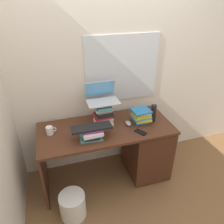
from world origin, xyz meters
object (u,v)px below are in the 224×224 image
Objects in this scene: keyboard at (91,127)px; mug at (50,130)px; desk at (137,146)px; book_stack_keyboard_riser at (92,133)px; book_stack_side at (141,116)px; cell_phone at (141,132)px; water_bottle at (153,113)px; wastebasket at (73,205)px; laptop at (102,97)px; computer_mouse at (128,123)px; book_stack_tall at (103,114)px.

keyboard is 0.48m from mug.
desk is 6.19× the size of book_stack_keyboard_riser.
book_stack_side is at bearing -3.81° from mug.
book_stack_side is 0.23m from cell_phone.
book_stack_keyboard_riser is 1.09× the size of book_stack_side.
water_bottle is (0.15, -0.01, 0.02)m from book_stack_side.
desk is at bearing 24.79° from wastebasket.
mug is at bearing -170.64° from laptop.
desk is 4.26× the size of laptop.
laptop is at bearing 101.84° from cell_phone.
book_stack_keyboard_riser is 0.46m from mug.
desk is at bearing -178.48° from water_bottle.
laptop is at bearing 9.36° from mug.
wastebasket is at bearing -135.64° from book_stack_keyboard_riser.
cell_phone is at bearing -106.98° from desk.
book_stack_side reaches higher than wastebasket.
computer_mouse is at bearing -179.63° from book_stack_side.
water_bottle is at bearing -11.70° from book_stack_tall.
computer_mouse is (0.46, 0.13, -0.04)m from book_stack_keyboard_riser.
keyboard is at bearing -167.82° from book_stack_side.
wastebasket is at bearing -158.80° from water_bottle.
computer_mouse reaches higher than wastebasket.
desk is at bearing 11.35° from book_stack_keyboard_riser.
book_stack_keyboard_riser is at bearing 44.36° from wastebasket.
book_stack_tall reaches higher than book_stack_keyboard_riser.
wastebasket is (-0.89, -0.41, -0.27)m from desk.
mug is 0.99m from cell_phone.
book_stack_keyboard_riser is 1.82× the size of cell_phone.
keyboard is 3.09× the size of cell_phone.
mug is at bearing 176.18° from water_bottle.
keyboard is 0.49m from computer_mouse.
keyboard reaches higher than computer_mouse.
water_bottle reaches higher than keyboard.
keyboard is at bearing 142.36° from cell_phone.
wastebasket is at bearing -150.85° from computer_mouse.
keyboard is 4.04× the size of computer_mouse.
wastebasket is at bearing -135.02° from keyboard.
book_stack_tall is at bearing 52.74° from keyboard.
keyboard is 3.77× the size of mug.
mug is 0.39× the size of wastebasket.
keyboard is (-0.19, -0.24, 0.01)m from book_stack_tall.
desk is at bearing -25.11° from laptop.
book_stack_tall is at bearing 3.77° from mug.
cell_phone is at bearing -5.32° from keyboard.
book_stack_side is at bearing 34.15° from cell_phone.
laptop is 0.64m from water_bottle.
book_stack_keyboard_riser is at bearing -170.93° from water_bottle.
mug is at bearing 103.55° from wastebasket.
wastebasket is (-0.49, -0.60, -0.93)m from laptop.
book_stack_tall is 0.93× the size of wastebasket.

